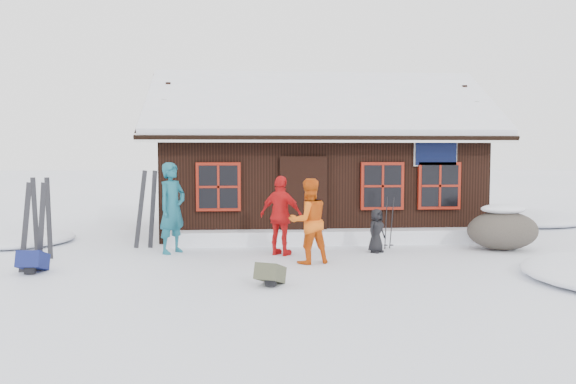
% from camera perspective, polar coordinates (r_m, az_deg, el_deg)
% --- Properties ---
extents(ground, '(120.00, 120.00, 0.00)m').
position_cam_1_polar(ground, '(10.97, -1.79, -7.27)').
color(ground, white).
rests_on(ground, ground).
extents(mountain_hut, '(8.90, 6.09, 4.42)m').
position_cam_1_polar(mountain_hut, '(15.87, 2.76, 1.95)').
color(mountain_hut, black).
rests_on(mountain_hut, ground).
extents(snow_drift, '(7.60, 0.60, 0.35)m').
position_cam_1_polar(snow_drift, '(13.30, 4.23, -4.52)').
color(snow_drift, white).
rests_on(snow_drift, ground).
extents(snow_mounds, '(20.60, 13.20, 0.48)m').
position_cam_1_polar(snow_mounds, '(12.97, 5.15, -5.52)').
color(snow_mounds, white).
rests_on(snow_mounds, ground).
extents(skier_teal, '(0.80, 0.84, 1.94)m').
position_cam_1_polar(skier_teal, '(12.20, -11.68, -1.60)').
color(skier_teal, '#155565').
rests_on(skier_teal, ground).
extents(skier_orange_left, '(0.95, 0.84, 1.65)m').
position_cam_1_polar(skier_orange_left, '(10.86, 2.10, -2.97)').
color(skier_orange_left, '#DA560F').
rests_on(skier_orange_left, ground).
extents(skier_orange_right, '(1.04, 0.87, 1.67)m').
position_cam_1_polar(skier_orange_right, '(11.71, -0.69, -2.42)').
color(skier_orange_right, red).
rests_on(skier_orange_right, ground).
extents(skier_crouched, '(0.55, 0.52, 0.94)m').
position_cam_1_polar(skier_crouched, '(12.23, 8.97, -3.90)').
color(skier_crouched, black).
rests_on(skier_crouched, ground).
extents(boulder, '(1.56, 1.17, 0.91)m').
position_cam_1_polar(boulder, '(13.30, 20.97, -3.53)').
color(boulder, '#504940').
rests_on(boulder, ground).
extents(ski_pair_left, '(0.53, 0.13, 1.67)m').
position_cam_1_polar(ski_pair_left, '(11.11, -24.46, -3.38)').
color(ski_pair_left, black).
rests_on(ski_pair_left, ground).
extents(ski_pair_mid, '(0.42, 0.09, 1.70)m').
position_cam_1_polar(ski_pair_mid, '(12.40, -23.71, -2.56)').
color(ski_pair_mid, black).
rests_on(ski_pair_mid, ground).
extents(ski_pair_right, '(0.58, 0.24, 1.81)m').
position_cam_1_polar(ski_pair_right, '(12.99, -14.19, -1.82)').
color(ski_pair_right, black).
rests_on(ski_pair_right, ground).
extents(ski_poles, '(0.22, 0.11, 1.21)m').
position_cam_1_polar(ski_poles, '(12.74, 10.21, -3.18)').
color(ski_poles, black).
rests_on(ski_poles, ground).
extents(backpack_blue, '(0.42, 0.55, 0.29)m').
position_cam_1_polar(backpack_blue, '(11.09, -24.48, -6.73)').
color(backpack_blue, '#131A52').
rests_on(backpack_blue, ground).
extents(backpack_olive, '(0.54, 0.60, 0.27)m').
position_cam_1_polar(backpack_olive, '(9.18, -1.82, -8.64)').
color(backpack_olive, '#444632').
rests_on(backpack_olive, ground).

